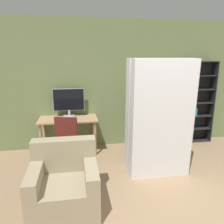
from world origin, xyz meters
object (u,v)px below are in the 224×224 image
monitor (69,101)px  bookshelf (194,104)px  mattress_far (155,115)px  armchair (64,184)px  mattress_near (162,120)px  office_chair (64,150)px

monitor → bookshelf: bookshelf is taller
mattress_far → armchair: size_ratio=2.25×
mattress_near → mattress_far: same height
office_chair → mattress_far: bearing=-4.6°
office_chair → mattress_near: size_ratio=0.48×
monitor → office_chair: bearing=-95.3°
mattress_far → monitor: bearing=145.3°
monitor → mattress_near: size_ratio=0.33×
mattress_near → office_chair: bearing=164.7°
bookshelf → mattress_near: mattress_near is taller
bookshelf → monitor: bearing=-179.2°
monitor → armchair: (-0.04, -1.86, -0.73)m
monitor → armchair: bearing=-91.4°
office_chair → mattress_near: (1.56, -0.43, 0.58)m
office_chair → monitor: bearing=84.7°
mattress_far → bookshelf: bearing=38.8°
bookshelf → armchair: (-2.85, -1.91, -0.56)m
monitor → office_chair: size_ratio=0.69×
mattress_far → office_chair: bearing=175.4°
monitor → bookshelf: 2.81m
monitor → mattress_far: size_ratio=0.33×
mattress_near → armchair: (-1.52, -0.53, -0.64)m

